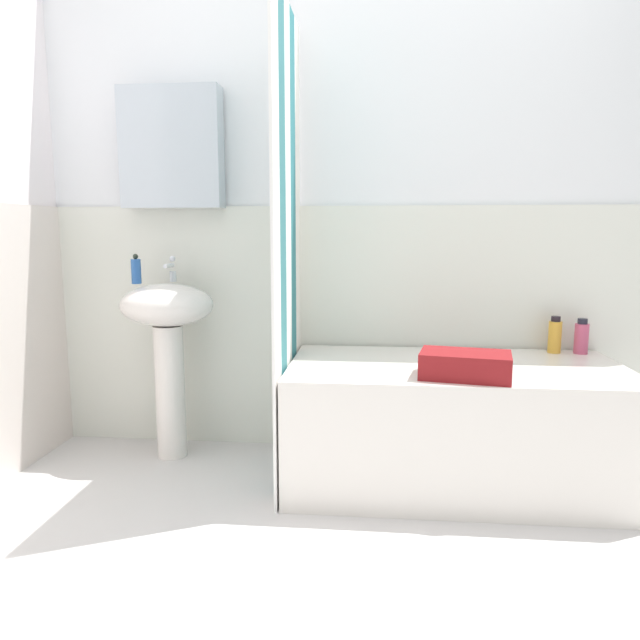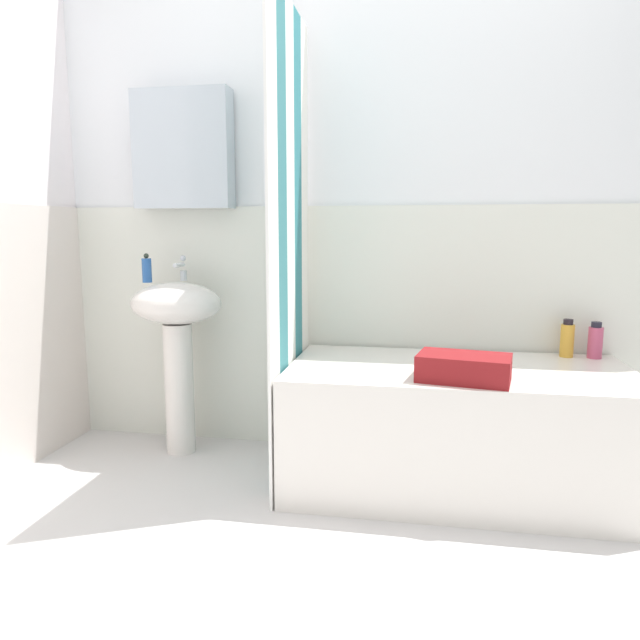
# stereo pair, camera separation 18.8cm
# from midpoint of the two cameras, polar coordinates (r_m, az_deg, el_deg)

# --- Properties ---
(ground_plane) EXTENTS (4.80, 5.60, 0.04)m
(ground_plane) POSITION_cam_midpoint_polar(r_m,az_deg,el_deg) (1.92, 0.03, -26.28)
(ground_plane) COLOR silver
(wall_back_tiled) EXTENTS (3.60, 0.18, 2.40)m
(wall_back_tiled) POSITION_cam_midpoint_polar(r_m,az_deg,el_deg) (2.84, 1.40, 9.91)
(wall_back_tiled) COLOR white
(wall_back_tiled) RESTS_ON ground_plane
(sink) EXTENTS (0.44, 0.34, 0.84)m
(sink) POSITION_cam_midpoint_polar(r_m,az_deg,el_deg) (2.84, -16.58, -1.05)
(sink) COLOR silver
(sink) RESTS_ON ground_plane
(faucet) EXTENTS (0.03, 0.12, 0.12)m
(faucet) POSITION_cam_midpoint_polar(r_m,az_deg,el_deg) (2.89, -16.22, 4.81)
(faucet) COLOR silver
(faucet) RESTS_ON sink
(soap_dispenser) EXTENTS (0.04, 0.04, 0.14)m
(soap_dispenser) POSITION_cam_midpoint_polar(r_m,az_deg,el_deg) (2.84, -19.45, 4.60)
(soap_dispenser) COLOR #27549A
(soap_dispenser) RESTS_ON sink
(bathtub) EXTENTS (1.40, 0.72, 0.52)m
(bathtub) POSITION_cam_midpoint_polar(r_m,az_deg,el_deg) (2.57, 10.95, -10.01)
(bathtub) COLOR silver
(bathtub) RESTS_ON ground_plane
(shower_curtain) EXTENTS (0.01, 0.72, 2.00)m
(shower_curtain) POSITION_cam_midpoint_polar(r_m,az_deg,el_deg) (2.47, -5.42, 6.83)
(shower_curtain) COLOR white
(shower_curtain) RESTS_ON ground_plane
(shampoo_bottle) EXTENTS (0.06, 0.06, 0.16)m
(shampoo_bottle) POSITION_cam_midpoint_polar(r_m,az_deg,el_deg) (2.88, 22.62, -1.59)
(shampoo_bottle) COLOR #C54C6E
(shampoo_bottle) RESTS_ON bathtub
(conditioner_bottle) EXTENTS (0.06, 0.06, 0.17)m
(conditioner_bottle) POSITION_cam_midpoint_polar(r_m,az_deg,el_deg) (2.85, 20.35, -1.47)
(conditioner_bottle) COLOR gold
(conditioner_bottle) RESTS_ON bathtub
(towel_folded) EXTENTS (0.37, 0.26, 0.10)m
(towel_folded) POSITION_cam_midpoint_polar(r_m,az_deg,el_deg) (2.27, 11.78, -4.37)
(towel_folded) COLOR maroon
(towel_folded) RESTS_ON bathtub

